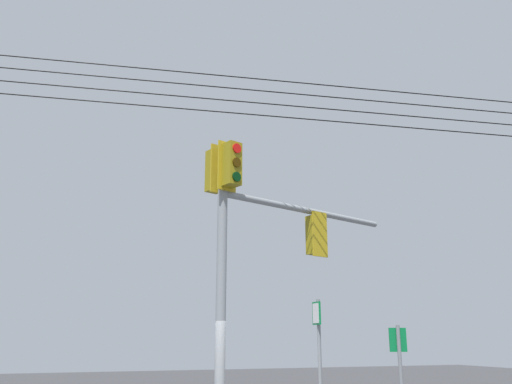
% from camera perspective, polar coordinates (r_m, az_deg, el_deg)
% --- Properties ---
extents(signal_mast_assembly, '(2.17, 4.92, 6.11)m').
position_cam_1_polar(signal_mast_assembly, '(11.34, -0.28, -4.28)').
color(signal_mast_assembly, gray).
rests_on(signal_mast_assembly, ground).
extents(route_sign_primary, '(0.13, 0.32, 2.42)m').
position_cam_1_polar(route_sign_primary, '(10.70, 15.07, -18.38)').
color(route_sign_primary, slate).
rests_on(route_sign_primary, ground).
extents(route_sign_secondary, '(0.32, 0.10, 2.92)m').
position_cam_1_polar(route_sign_secondary, '(10.87, 6.70, -17.23)').
color(route_sign_secondary, slate).
rests_on(route_sign_secondary, ground).
extents(overhead_wire_span, '(5.46, 25.60, 1.62)m').
position_cam_1_polar(overhead_wire_span, '(11.79, -9.23, 10.72)').
color(overhead_wire_span, black).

